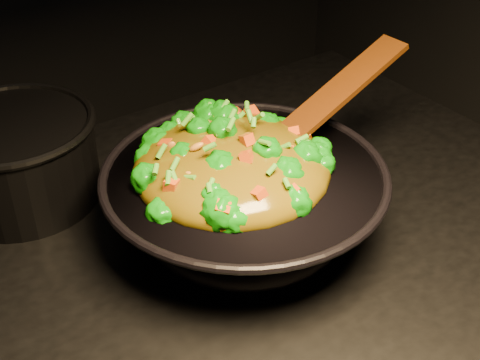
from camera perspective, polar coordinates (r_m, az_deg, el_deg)
wok at (r=0.88m, az=0.38°, el=-2.19°), size 0.38×0.38×0.10m
stir_fry at (r=0.83m, az=-0.73°, el=3.31°), size 0.33×0.33×0.09m
spatula at (r=0.90m, az=7.04°, el=6.33°), size 0.28×0.06×0.12m
back_pot at (r=0.99m, az=-18.46°, el=1.71°), size 0.29×0.29×0.13m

